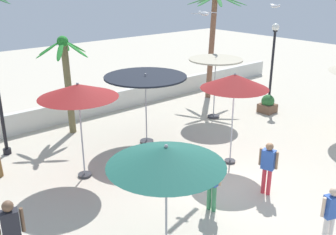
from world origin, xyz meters
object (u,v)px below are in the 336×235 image
object	(u,v)px
lamp_post_0	(273,57)
seagull_0	(204,13)
patio_umbrella_4	(78,91)
planter	(268,104)
patio_umbrella_0	(145,80)
patio_umbrella_1	(166,157)
palm_tree_3	(213,31)
patio_umbrella_3	(216,64)
guest_2	(212,179)
guest_0	(11,229)
patio_umbrella_2	(235,82)
seagull_1	(275,6)
guest_3	(268,164)
palm_tree_0	(66,73)
guest_1	(331,211)

from	to	relation	value
lamp_post_0	seagull_0	world-z (taller)	seagull_0
patio_umbrella_4	planter	size ratio (longest dim) A/B	3.63
patio_umbrella_0	planter	distance (m)	6.89
patio_umbrella_1	palm_tree_3	distance (m)	12.99
patio_umbrella_3	guest_2	bearing A→B (deg)	-137.06
patio_umbrella_1	guest_0	distance (m)	3.56
patio_umbrella_0	patio_umbrella_4	size ratio (longest dim) A/B	0.98
patio_umbrella_2	patio_umbrella_4	bearing A→B (deg)	151.28
patio_umbrella_3	seagull_1	world-z (taller)	seagull_1
seagull_0	lamp_post_0	bearing A→B (deg)	18.03
patio_umbrella_2	patio_umbrella_1	bearing A→B (deg)	-154.46
patio_umbrella_4	guest_3	world-z (taller)	patio_umbrella_4
patio_umbrella_0	palm_tree_0	bearing A→B (deg)	121.57
lamp_post_0	guest_1	distance (m)	11.14
patio_umbrella_2	seagull_1	bearing A→B (deg)	21.46
patio_umbrella_3	patio_umbrella_2	bearing A→B (deg)	-129.47
patio_umbrella_1	patio_umbrella_4	bearing A→B (deg)	84.01
patio_umbrella_4	seagull_1	size ratio (longest dim) A/B	2.90
guest_3	palm_tree_0	bearing A→B (deg)	104.56
guest_0	guest_2	size ratio (longest dim) A/B	1.10
guest_3	seagull_1	distance (m)	7.34
palm_tree_0	palm_tree_3	xyz separation A→B (m)	(8.11, -0.11, 0.96)
patio_umbrella_0	patio_umbrella_3	world-z (taller)	patio_umbrella_3
patio_umbrella_1	patio_umbrella_4	xyz separation A→B (m)	(0.49, 4.63, 0.29)
guest_1	planter	world-z (taller)	guest_1
palm_tree_3	lamp_post_0	xyz separation A→B (m)	(1.28, -2.78, -1.11)
palm_tree_3	guest_0	size ratio (longest dim) A/B	3.08
seagull_0	guest_2	bearing A→B (deg)	-128.79
palm_tree_0	guest_1	distance (m)	10.61
patio_umbrella_3	lamp_post_0	world-z (taller)	lamp_post_0
palm_tree_3	guest_1	xyz separation A→B (m)	(-6.82, -10.30, -2.56)
palm_tree_0	guest_3	world-z (taller)	palm_tree_0
patio_umbrella_3	palm_tree_0	bearing A→B (deg)	156.51
guest_3	planter	xyz separation A→B (m)	(6.14, 4.43, -0.59)
guest_2	seagull_1	bearing A→B (deg)	25.55
guest_2	patio_umbrella_4	bearing A→B (deg)	113.07
patio_umbrella_1	guest_1	bearing A→B (deg)	-33.11
lamp_post_0	seagull_1	world-z (taller)	seagull_1
patio_umbrella_0	guest_1	xyz separation A→B (m)	(-0.43, -7.60, -1.57)
patio_umbrella_2	guest_0	bearing A→B (deg)	-176.11
patio_umbrella_2	seagull_0	bearing A→B (deg)	130.62
patio_umbrella_1	palm_tree_0	bearing A→B (deg)	77.07
guest_3	seagull_0	bearing A→B (deg)	88.24
patio_umbrella_4	guest_3	bearing A→B (deg)	-51.26
palm_tree_3	guest_0	bearing A→B (deg)	-153.21
guest_0	patio_umbrella_4	bearing A→B (deg)	41.74
guest_0	seagull_0	xyz separation A→B (m)	(6.81, 1.30, 3.91)
seagull_0	palm_tree_0	bearing A→B (deg)	112.61
patio_umbrella_0	guest_2	size ratio (longest dim) A/B	1.93
guest_2	palm_tree_3	bearing A→B (deg)	43.77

